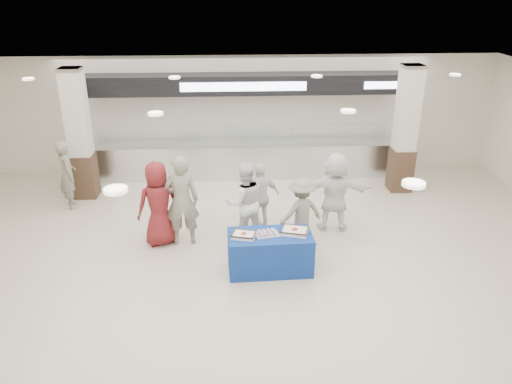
{
  "coord_description": "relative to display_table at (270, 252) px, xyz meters",
  "views": [
    {
      "loc": [
        -0.35,
        -7.59,
        5.11
      ],
      "look_at": [
        0.14,
        1.6,
        1.12
      ],
      "focal_mm": 35.0,
      "sensor_mm": 36.0,
      "label": 1
    }
  ],
  "objects": [
    {
      "name": "chef_short",
      "position": [
        -0.08,
        1.67,
        0.39
      ],
      "size": [
        0.97,
        0.7,
        1.53
      ],
      "primitive_type": "imported",
      "rotation": [
        0.0,
        0.0,
        3.55
      ],
      "color": "white",
      "rests_on": "ground"
    },
    {
      "name": "soldier_a",
      "position": [
        -1.7,
        1.14,
        0.58
      ],
      "size": [
        0.75,
        0.53,
        1.91
      ],
      "primitive_type": "imported",
      "rotation": [
        0.0,
        0.0,
        3.25
      ],
      "color": "slate",
      "rests_on": "ground"
    },
    {
      "name": "soldier_b",
      "position": [
        0.7,
        0.97,
        0.35
      ],
      "size": [
        1.07,
        0.84,
        1.45
      ],
      "primitive_type": "imported",
      "rotation": [
        0.0,
        0.0,
        3.51
      ],
      "color": "slate",
      "rests_on": "ground"
    },
    {
      "name": "chef_tall",
      "position": [
        -0.43,
        1.22,
        0.48
      ],
      "size": [
        0.97,
        0.83,
        1.72
      ],
      "primitive_type": "imported",
      "rotation": [
        0.0,
        0.0,
        3.38
      ],
      "color": "white",
      "rests_on": "ground"
    },
    {
      "name": "ground",
      "position": [
        -0.34,
        -0.48,
        -0.38
      ],
      "size": [
        14.0,
        14.0,
        0.0
      ],
      "primitive_type": "plane",
      "color": "beige",
      "rests_on": "ground"
    },
    {
      "name": "sheet_cake_right",
      "position": [
        0.46,
        0.04,
        0.42
      ],
      "size": [
        0.56,
        0.48,
        0.1
      ],
      "color": "white",
      "rests_on": "display_table"
    },
    {
      "name": "serving_line",
      "position": [
        -0.33,
        4.92,
        0.78
      ],
      "size": [
        8.7,
        0.85,
        2.8
      ],
      "color": "silver",
      "rests_on": "ground"
    },
    {
      "name": "column_left",
      "position": [
        -4.34,
        3.72,
        1.15
      ],
      "size": [
        0.55,
        0.55,
        3.2
      ],
      "color": "#39261A",
      "rests_on": "ground"
    },
    {
      "name": "civilian_maroon",
      "position": [
        -2.18,
        1.17,
        0.51
      ],
      "size": [
        1.02,
        0.87,
        1.78
      ],
      "primitive_type": "imported",
      "rotation": [
        0.0,
        0.0,
        3.56
      ],
      "color": "maroon",
      "rests_on": "ground"
    },
    {
      "name": "cupcake_tray",
      "position": [
        -0.06,
        0.0,
        0.41
      ],
      "size": [
        0.49,
        0.41,
        0.07
      ],
      "color": "#B9B8BE",
      "rests_on": "display_table"
    },
    {
      "name": "sheet_cake_left",
      "position": [
        -0.49,
        -0.06,
        0.42
      ],
      "size": [
        0.48,
        0.41,
        0.09
      ],
      "color": "white",
      "rests_on": "display_table"
    },
    {
      "name": "civilian_white",
      "position": [
        1.51,
        1.6,
        0.5
      ],
      "size": [
        1.68,
        0.71,
        1.76
      ],
      "primitive_type": "imported",
      "rotation": [
        0.0,
        0.0,
        3.02
      ],
      "color": "white",
      "rests_on": "ground"
    },
    {
      "name": "display_table",
      "position": [
        0.0,
        0.0,
        0.0
      ],
      "size": [
        1.58,
        0.85,
        0.75
      ],
      "primitive_type": "cube",
      "rotation": [
        0.0,
        0.0,
        0.04
      ],
      "color": "navy",
      "rests_on": "ground"
    },
    {
      "name": "column_right",
      "position": [
        3.66,
        3.72,
        1.15
      ],
      "size": [
        0.55,
        0.55,
        3.2
      ],
      "color": "#39261A",
      "rests_on": "ground"
    },
    {
      "name": "soldier_bg",
      "position": [
        -4.54,
        3.07,
        0.45
      ],
      "size": [
        0.62,
        0.72,
        1.66
      ],
      "primitive_type": "imported",
      "rotation": [
        0.0,
        0.0,
        2.02
      ],
      "color": "slate",
      "rests_on": "ground"
    }
  ]
}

